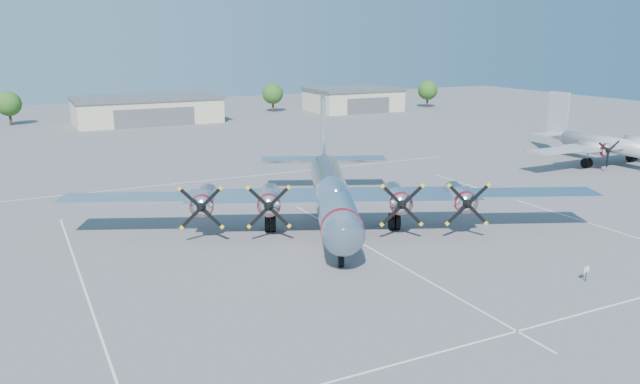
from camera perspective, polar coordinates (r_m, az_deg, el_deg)
name	(u,v)px	position (r m, az deg, el deg)	size (l,w,h in m)	color
ground	(339,231)	(55.86, 1.78, -3.57)	(260.00, 260.00, 0.00)	#525254
parking_lines	(349,236)	(54.40, 2.66, -4.06)	(60.00, 50.08, 0.01)	silver
hangar_center	(147,109)	(132.02, -15.52, 7.30)	(28.60, 14.60, 5.40)	#C1BA9A
hangar_east	(353,99)	(148.92, 3.06, 8.48)	(20.60, 14.60, 5.40)	#C1BA9A
tree_west	(9,104)	(137.39, -26.58, 7.22)	(4.80, 4.80, 6.64)	#382619
tree_east	(273,94)	(146.31, -4.34, 8.95)	(4.80, 4.80, 6.64)	#382619
tree_far_east	(428,90)	(158.02, 9.82, 9.16)	(4.80, 4.80, 6.64)	#382619
main_bomber_b29	(331,224)	(57.89, 1.02, -2.94)	(47.17, 32.26, 10.43)	white
twin_engine_east	(602,163)	(94.25, 24.36, 2.41)	(28.84, 20.73, 9.14)	#ABAAAF
info_placard	(587,271)	(48.19, 23.19, -6.65)	(0.58, 0.14, 1.11)	black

